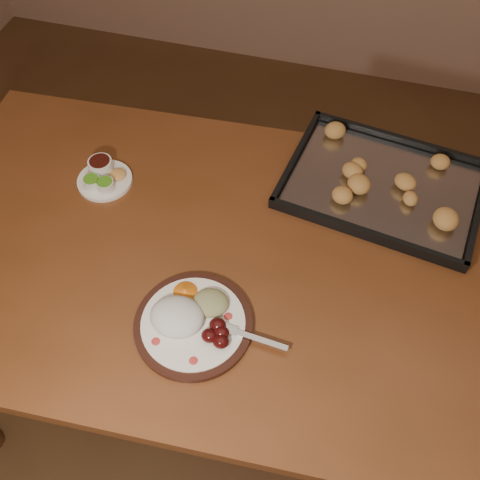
% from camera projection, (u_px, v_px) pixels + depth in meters
% --- Properties ---
extents(ground, '(4.00, 4.00, 0.00)m').
position_uv_depth(ground, '(254.00, 440.00, 1.74)').
color(ground, '#533B1C').
rests_on(ground, ground).
extents(dining_table, '(1.55, 0.99, 0.75)m').
position_uv_depth(dining_table, '(217.00, 273.00, 1.35)').
color(dining_table, brown).
rests_on(dining_table, ground).
extents(dinner_plate, '(0.34, 0.26, 0.06)m').
position_uv_depth(dinner_plate, '(191.00, 320.00, 1.14)').
color(dinner_plate, black).
rests_on(dinner_plate, dining_table).
extents(condiment_saucer, '(0.14, 0.14, 0.05)m').
position_uv_depth(condiment_saucer, '(103.00, 176.00, 1.39)').
color(condiment_saucer, white).
rests_on(condiment_saucer, dining_table).
extents(baking_tray, '(0.54, 0.43, 0.05)m').
position_uv_depth(baking_tray, '(383.00, 184.00, 1.37)').
color(baking_tray, black).
rests_on(baking_tray, dining_table).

